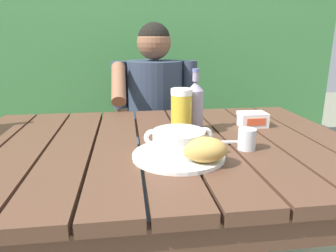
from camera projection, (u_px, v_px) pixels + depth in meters
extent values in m
cube|color=#4F3324|center=(24.00, 152.00, 1.03)|extent=(0.14, 0.96, 0.04)
cube|color=#4F3324|center=(71.00, 150.00, 1.05)|extent=(0.14, 0.96, 0.04)
cube|color=#4F3324|center=(117.00, 148.00, 1.07)|extent=(0.14, 0.96, 0.04)
cube|color=#4F3324|center=(161.00, 146.00, 1.09)|extent=(0.14, 0.96, 0.04)
cube|color=#4F3324|center=(203.00, 144.00, 1.11)|extent=(0.14, 0.96, 0.04)
cube|color=#4F3324|center=(244.00, 142.00, 1.13)|extent=(0.14, 0.96, 0.04)
cube|color=#4F3324|center=(283.00, 141.00, 1.15)|extent=(0.14, 0.96, 0.04)
cube|color=#4F3324|center=(322.00, 139.00, 1.17)|extent=(0.14, 0.96, 0.04)
cube|color=#4F3324|center=(183.00, 239.00, 0.68)|extent=(1.32, 0.03, 0.08)
cube|color=#4F3324|center=(151.00, 127.00, 1.53)|extent=(1.32, 0.03, 0.08)
cube|color=#4F3324|center=(22.00, 195.00, 1.53)|extent=(0.06, 0.06, 0.72)
cube|color=#4F3324|center=(269.00, 180.00, 1.69)|extent=(0.06, 0.06, 0.72)
cube|color=#3B773F|center=(138.00, 54.00, 2.62)|extent=(3.10, 0.60, 1.96)
cylinder|color=#4C3823|center=(107.00, 43.00, 2.71)|extent=(0.10, 0.10, 2.14)
cylinder|color=#533628|center=(195.00, 191.00, 1.87)|extent=(0.04, 0.04, 0.44)
cylinder|color=#533628|center=(119.00, 196.00, 1.82)|extent=(0.04, 0.04, 0.44)
cylinder|color=#533628|center=(182.00, 163.00, 2.30)|extent=(0.04, 0.04, 0.44)
cylinder|color=#533628|center=(120.00, 166.00, 2.24)|extent=(0.04, 0.04, 0.44)
cube|color=#533628|center=(154.00, 144.00, 1.99)|extent=(0.49, 0.48, 0.02)
cylinder|color=#533628|center=(183.00, 99.00, 2.17)|extent=(0.04, 0.04, 0.52)
cylinder|color=#533628|center=(117.00, 101.00, 2.11)|extent=(0.04, 0.04, 0.52)
cube|color=#533628|center=(151.00, 111.00, 2.16)|extent=(0.45, 0.02, 0.04)
cube|color=#533628|center=(150.00, 92.00, 2.12)|extent=(0.45, 0.02, 0.04)
cube|color=#533628|center=(150.00, 73.00, 2.09)|extent=(0.45, 0.02, 0.04)
cylinder|color=#2E394C|center=(174.00, 198.00, 1.78)|extent=(0.11, 0.11, 0.45)
cylinder|color=#2E394C|center=(171.00, 145.00, 1.80)|extent=(0.13, 0.40, 0.13)
cylinder|color=#2E394C|center=(144.00, 200.00, 1.76)|extent=(0.11, 0.11, 0.45)
cylinder|color=#2E394C|center=(142.00, 147.00, 1.78)|extent=(0.13, 0.40, 0.13)
cylinder|color=#2E394C|center=(155.00, 102.00, 1.82)|extent=(0.32, 0.32, 0.47)
sphere|color=brown|center=(154.00, 42.00, 1.73)|extent=(0.19, 0.19, 0.19)
sphere|color=black|center=(154.00, 39.00, 1.72)|extent=(0.18, 0.18, 0.18)
cylinder|color=#2E394C|center=(189.00, 84.00, 1.80)|extent=(0.08, 0.08, 0.26)
cylinder|color=#2E394C|center=(119.00, 85.00, 1.74)|extent=(0.08, 0.08, 0.26)
cylinder|color=brown|center=(119.00, 84.00, 1.58)|extent=(0.07, 0.25, 0.21)
cylinder|color=white|center=(179.00, 155.00, 0.94)|extent=(0.28, 0.28, 0.01)
cylinder|color=white|center=(179.00, 142.00, 0.93)|extent=(0.16, 0.16, 0.07)
cylinder|color=#C67229|center=(179.00, 137.00, 0.92)|extent=(0.14, 0.14, 0.01)
torus|color=white|center=(152.00, 137.00, 0.91)|extent=(0.05, 0.01, 0.05)
torus|color=white|center=(205.00, 135.00, 0.93)|extent=(0.05, 0.01, 0.05)
ellipsoid|color=tan|center=(205.00, 149.00, 0.87)|extent=(0.14, 0.11, 0.07)
cylinder|color=gold|center=(181.00, 115.00, 1.14)|extent=(0.08, 0.08, 0.15)
cylinder|color=white|center=(182.00, 92.00, 1.12)|extent=(0.08, 0.08, 0.02)
cylinder|color=gray|center=(195.00, 110.00, 1.20)|extent=(0.06, 0.06, 0.15)
cone|color=gray|center=(196.00, 86.00, 1.18)|extent=(0.06, 0.06, 0.04)
cylinder|color=gray|center=(196.00, 77.00, 1.17)|extent=(0.02, 0.02, 0.04)
cylinder|color=#5B5E9A|center=(196.00, 70.00, 1.16)|extent=(0.03, 0.03, 0.01)
cylinder|color=silver|center=(247.00, 139.00, 1.00)|extent=(0.06, 0.06, 0.07)
cube|color=white|center=(252.00, 119.00, 1.26)|extent=(0.11, 0.08, 0.06)
cube|color=#D84C2C|center=(256.00, 122.00, 1.22)|extent=(0.08, 0.00, 0.03)
cube|color=silver|center=(227.00, 142.00, 1.07)|extent=(0.12, 0.03, 0.00)
cube|color=black|center=(208.00, 142.00, 1.06)|extent=(0.07, 0.03, 0.01)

